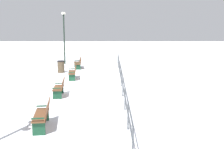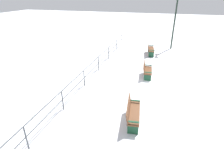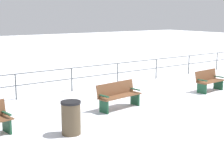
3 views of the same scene
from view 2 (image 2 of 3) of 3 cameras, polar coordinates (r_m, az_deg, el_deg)
ground_plane at (r=9.65m, az=9.41°, el=-6.21°), size 80.00×80.00×0.00m
bench_second at (r=7.49m, az=6.46°, el=-11.80°), size 0.70×1.69×0.89m
bench_third at (r=11.48m, az=10.99°, el=1.41°), size 0.65×1.42×0.87m
bench_fourth at (r=15.78m, az=12.06°, el=8.02°), size 0.74×1.74×0.92m
lamppost_middle at (r=17.52m, az=19.87°, el=19.38°), size 0.31×1.11×5.28m
waterfront_railing at (r=10.11m, az=-8.92°, el=-0.26°), size 0.05×18.88×0.99m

